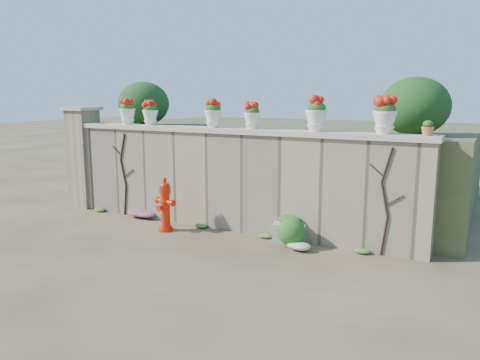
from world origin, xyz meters
The scene contains 21 objects.
ground centered at (0.00, 0.00, 0.00)m, with size 80.00×80.00×0.00m, color #483824.
stone_wall centered at (0.00, 1.80, 1.00)m, with size 8.00×0.40×2.00m, color gray.
wall_cap centered at (0.00, 1.80, 2.05)m, with size 8.10×0.52×0.10m, color beige.
gate_pillar centered at (-4.15, 1.80, 1.26)m, with size 0.72×0.72×2.48m.
raised_fill centered at (0.00, 5.00, 1.00)m, with size 9.00×6.00×2.00m, color #384C23.
back_shrub_left centered at (-3.20, 3.00, 2.55)m, with size 1.30×1.30×1.10m, color #143814.
back_shrub_right centered at (3.40, 3.00, 2.55)m, with size 1.30×1.30×1.10m, color #143814.
vine_left centered at (-2.67, 1.58, 0.99)m, with size 0.60×0.04×1.91m.
vine_right centered at (3.23, 1.58, 0.99)m, with size 0.60×0.04×1.91m.
fire_hydrant centered at (-1.03, 0.99, 0.56)m, with size 0.48×0.34×1.11m.
planter_box centered at (1.49, 1.55, 0.24)m, with size 0.69×0.51×0.51m.
green_shrub centered at (1.54, 1.29, 0.32)m, with size 0.68×0.61×0.65m, color #1E5119.
magenta_clump centered at (-2.07, 1.55, 0.12)m, with size 0.90×0.60×0.24m, color #C2268B.
white_flowers centered at (1.83, 1.06, 0.10)m, with size 0.57×0.46×0.21m, color white.
urn_pot_0 centered at (-2.68, 1.80, 2.39)m, with size 0.37×0.37×0.58m.
urn_pot_1 centered at (-2.01, 1.80, 2.37)m, with size 0.34×0.34×0.54m.
urn_pot_2 centered at (-0.35, 1.80, 2.38)m, with size 0.37×0.37×0.57m.
urn_pot_3 centered at (0.55, 1.80, 2.36)m, with size 0.33×0.33×0.52m.
urn_pot_4 centered at (1.87, 1.80, 2.41)m, with size 0.40×0.40×0.63m.
urn_pot_5 centered at (3.10, 1.80, 2.41)m, with size 0.40×0.40×0.63m.
terracotta_pot centered at (3.80, 1.80, 2.21)m, with size 0.20×0.20×0.24m.
Camera 1 is at (4.80, -6.45, 2.75)m, focal length 35.00 mm.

